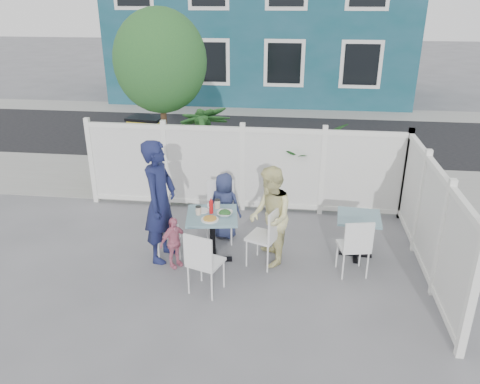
# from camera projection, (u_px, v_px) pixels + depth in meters

# --- Properties ---
(ground) EXTENTS (80.00, 80.00, 0.00)m
(ground) POSITION_uv_depth(u_px,v_px,m) (215.00, 278.00, 6.73)
(ground) COLOR slate
(near_sidewalk) EXTENTS (24.00, 2.60, 0.01)m
(near_sidewalk) POSITION_uv_depth(u_px,v_px,m) (246.00, 182.00, 10.20)
(near_sidewalk) COLOR gray
(near_sidewalk) RESTS_ON ground
(street) EXTENTS (24.00, 5.00, 0.01)m
(street) POSITION_uv_depth(u_px,v_px,m) (260.00, 135.00, 13.58)
(street) COLOR black
(street) RESTS_ON ground
(far_sidewalk) EXTENTS (24.00, 1.60, 0.01)m
(far_sidewalk) POSITION_uv_depth(u_px,v_px,m) (268.00, 111.00, 16.42)
(far_sidewalk) COLOR gray
(far_sidewalk) RESTS_ON ground
(building) EXTENTS (11.00, 6.00, 6.00)m
(building) POSITION_uv_depth(u_px,v_px,m) (263.00, 16.00, 18.42)
(building) COLOR #10444F
(building) RESTS_ON ground
(fence_back) EXTENTS (5.86, 0.08, 1.60)m
(fence_back) POSITION_uv_depth(u_px,v_px,m) (243.00, 170.00, 8.60)
(fence_back) COLOR white
(fence_back) RESTS_ON ground
(fence_right) EXTENTS (0.08, 3.66, 1.60)m
(fence_right) POSITION_uv_depth(u_px,v_px,m) (430.00, 223.00, 6.62)
(fence_right) COLOR white
(fence_right) RESTS_ON ground
(tree) EXTENTS (1.80, 1.62, 3.59)m
(tree) POSITION_uv_depth(u_px,v_px,m) (160.00, 62.00, 8.92)
(tree) COLOR #382316
(tree) RESTS_ON ground
(utility_cabinet) EXTENTS (0.75, 0.59, 1.27)m
(utility_cabinet) POSITION_uv_depth(u_px,v_px,m) (148.00, 148.00, 10.39)
(utility_cabinet) COLOR yellow
(utility_cabinet) RESTS_ON ground
(potted_shrub_a) EXTENTS (1.38, 1.38, 1.85)m
(potted_shrub_a) POSITION_uv_depth(u_px,v_px,m) (207.00, 150.00, 9.28)
(potted_shrub_a) COLOR #205328
(potted_shrub_a) RESTS_ON ground
(potted_shrub_b) EXTENTS (1.88, 1.88, 1.58)m
(potted_shrub_b) POSITION_uv_depth(u_px,v_px,m) (304.00, 162.00, 9.02)
(potted_shrub_b) COLOR #205328
(potted_shrub_b) RESTS_ON ground
(main_table) EXTENTS (0.85, 0.85, 0.78)m
(main_table) POSITION_uv_depth(u_px,v_px,m) (212.00, 225.00, 6.94)
(main_table) COLOR #416E7D
(main_table) RESTS_ON ground
(spare_table) EXTENTS (0.69, 0.69, 0.68)m
(spare_table) POSITION_uv_depth(u_px,v_px,m) (358.00, 225.00, 7.12)
(spare_table) COLOR #416E7D
(spare_table) RESTS_ON ground
(chair_left) EXTENTS (0.48, 0.49, 0.86)m
(chair_left) POSITION_uv_depth(u_px,v_px,m) (162.00, 227.00, 7.12)
(chair_left) COLOR white
(chair_left) RESTS_ON ground
(chair_right) EXTENTS (0.54, 0.55, 0.94)m
(chair_right) POSITION_uv_depth(u_px,v_px,m) (268.00, 233.00, 6.85)
(chair_right) COLOR white
(chair_right) RESTS_ON ground
(chair_back) EXTENTS (0.49, 0.47, 0.99)m
(chair_back) POSITION_uv_depth(u_px,v_px,m) (220.00, 206.00, 7.65)
(chair_back) COLOR white
(chair_back) RESTS_ON ground
(chair_near) EXTENTS (0.53, 0.52, 0.93)m
(chair_near) POSITION_uv_depth(u_px,v_px,m) (203.00, 259.00, 6.18)
(chair_near) COLOR white
(chair_near) RESTS_ON ground
(chair_spare) EXTENTS (0.48, 0.47, 0.90)m
(chair_spare) POSITION_uv_depth(u_px,v_px,m) (355.00, 244.00, 6.59)
(chair_spare) COLOR white
(chair_spare) RESTS_ON ground
(man) EXTENTS (0.53, 0.74, 1.88)m
(man) POSITION_uv_depth(u_px,v_px,m) (160.00, 202.00, 6.91)
(man) COLOR #171D46
(man) RESTS_ON ground
(woman) EXTENTS (0.73, 0.85, 1.52)m
(woman) POSITION_uv_depth(u_px,v_px,m) (270.00, 217.00, 6.86)
(woman) COLOR #E0D454
(woman) RESTS_ON ground
(boy) EXTENTS (0.61, 0.47, 1.12)m
(boy) POSITION_uv_depth(u_px,v_px,m) (224.00, 206.00, 7.69)
(boy) COLOR navy
(boy) RESTS_ON ground
(toddler) EXTENTS (0.45, 0.48, 0.80)m
(toddler) POSITION_uv_depth(u_px,v_px,m) (174.00, 242.00, 6.88)
(toddler) COLOR pink
(toddler) RESTS_ON ground
(plate_main) EXTENTS (0.26, 0.26, 0.02)m
(plate_main) POSITION_uv_depth(u_px,v_px,m) (210.00, 219.00, 6.71)
(plate_main) COLOR white
(plate_main) RESTS_ON main_table
(plate_side) EXTENTS (0.20, 0.20, 0.01)m
(plate_side) POSITION_uv_depth(u_px,v_px,m) (202.00, 211.00, 6.98)
(plate_side) COLOR white
(plate_side) RESTS_ON main_table
(salad_bowl) EXTENTS (0.23, 0.23, 0.06)m
(salad_bowl) POSITION_uv_depth(u_px,v_px,m) (225.00, 214.00, 6.84)
(salad_bowl) COLOR white
(salad_bowl) RESTS_ON main_table
(coffee_cup_a) EXTENTS (0.08, 0.08, 0.12)m
(coffee_cup_a) POSITION_uv_depth(u_px,v_px,m) (198.00, 211.00, 6.85)
(coffee_cup_a) COLOR beige
(coffee_cup_a) RESTS_ON main_table
(coffee_cup_b) EXTENTS (0.08, 0.08, 0.13)m
(coffee_cup_b) POSITION_uv_depth(u_px,v_px,m) (217.00, 204.00, 7.07)
(coffee_cup_b) COLOR beige
(coffee_cup_b) RESTS_ON main_table
(ketchup_bottle) EXTENTS (0.06, 0.06, 0.20)m
(ketchup_bottle) POSITION_uv_depth(u_px,v_px,m) (211.00, 207.00, 6.88)
(ketchup_bottle) COLOR red
(ketchup_bottle) RESTS_ON main_table
(salt_shaker) EXTENTS (0.03, 0.03, 0.07)m
(salt_shaker) POSITION_uv_depth(u_px,v_px,m) (208.00, 205.00, 7.09)
(salt_shaker) COLOR white
(salt_shaker) RESTS_ON main_table
(pepper_shaker) EXTENTS (0.03, 0.03, 0.07)m
(pepper_shaker) POSITION_uv_depth(u_px,v_px,m) (211.00, 205.00, 7.10)
(pepper_shaker) COLOR black
(pepper_shaker) RESTS_ON main_table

